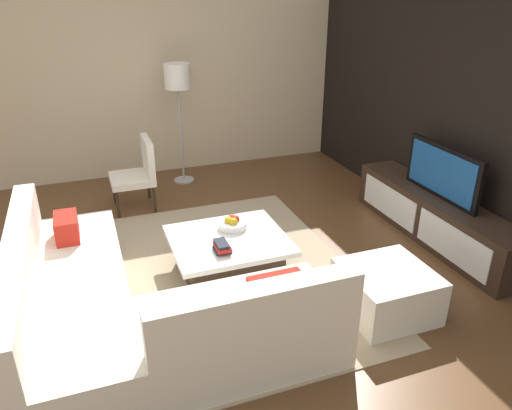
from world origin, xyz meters
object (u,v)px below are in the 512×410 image
sectional_couch (128,307)px  fruit_bowl (233,223)px  media_console (435,218)px  coffee_table (229,254)px  floor_lamp (178,83)px  book_stack (222,247)px  accent_chair_near (139,170)px  television (443,172)px  ottoman (386,291)px

sectional_couch → fruit_bowl: sectional_couch is taller
media_console → coffee_table: size_ratio=2.15×
floor_lamp → book_stack: floor_lamp is taller
coffee_table → media_console: bearing=87.5°
media_console → accent_chair_near: size_ratio=2.64×
sectional_couch → accent_chair_near: bearing=169.8°
coffee_table → accent_chair_near: accent_chair_near is taller
coffee_table → fruit_bowl: (-0.18, 0.10, 0.23)m
floor_lamp → television: bearing=39.8°
television → ottoman: 1.65m
media_console → accent_chair_near: accent_chair_near is taller
media_console → accent_chair_near: bearing=-124.3°
television → sectional_couch: television is taller
television → media_console: bearing=-90.0°
coffee_table → ottoman: bearing=45.7°
sectional_couch → fruit_bowl: bearing=125.8°
television → book_stack: (0.12, -2.42, -0.35)m
coffee_table → fruit_bowl: bearing=151.0°
media_console → floor_lamp: floor_lamp is taller
floor_lamp → ottoman: size_ratio=2.31×
television → coffee_table: television is taller
sectional_couch → fruit_bowl: size_ratio=8.87×
media_console → accent_chair_near: 3.47m
television → fruit_bowl: (-0.28, -2.20, -0.34)m
ottoman → book_stack: size_ratio=3.34×
floor_lamp → sectional_couch: bearing=-19.7°
sectional_couch → floor_lamp: bearing=160.3°
sectional_couch → ottoman: bearing=78.5°
book_stack → fruit_bowl: bearing=150.7°
sectional_couch → book_stack: size_ratio=11.86×
floor_lamp → ottoman: (3.55, 0.95, -1.17)m
accent_chair_near → book_stack: accent_chair_near is taller
television → book_stack: size_ratio=5.07×
television → sectional_couch: bearing=-81.1°
television → book_stack: 2.45m
coffee_table → accent_chair_near: (-1.85, -0.56, 0.29)m
media_console → accent_chair_near: (-1.95, -2.86, 0.24)m
fruit_bowl → media_console: bearing=82.7°
coffee_table → floor_lamp: floor_lamp is taller
book_stack → ottoman: bearing=55.4°
media_console → coffee_table: (-0.10, -2.30, -0.05)m
coffee_table → television: bearing=87.5°
sectional_couch → floor_lamp: floor_lamp is taller
television → fruit_bowl: size_ratio=3.79×
media_console → sectional_couch: (0.52, -3.30, 0.03)m
coffee_table → fruit_bowl: size_ratio=3.82×
media_console → fruit_bowl: 2.22m
ottoman → media_console: bearing=127.1°
sectional_couch → floor_lamp: 3.50m
coffee_table → accent_chair_near: bearing=-163.1°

